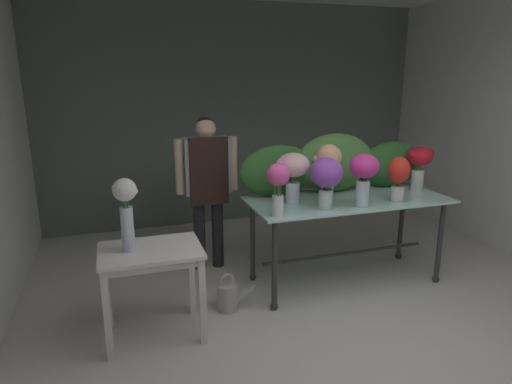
# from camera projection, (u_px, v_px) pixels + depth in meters

# --- Properties ---
(ground_plane) EXTENTS (8.50, 8.50, 0.00)m
(ground_plane) POSITION_uv_depth(u_px,v_px,m) (288.00, 272.00, 4.63)
(ground_plane) COLOR beige
(wall_back) EXTENTS (5.24, 0.12, 2.90)m
(wall_back) POSITION_uv_depth(u_px,v_px,m) (237.00, 115.00, 6.03)
(wall_back) COLOR slate
(wall_back) RESTS_ON ground
(wall_right) EXTENTS (0.12, 3.98, 2.90)m
(wall_right) POSITION_uv_depth(u_px,v_px,m) (506.00, 124.00, 5.04)
(wall_right) COLOR silver
(wall_right) RESTS_ON ground
(display_table_glass) EXTENTS (1.91, 0.81, 0.86)m
(display_table_glass) POSITION_uv_depth(u_px,v_px,m) (347.00, 213.00, 4.26)
(display_table_glass) COLOR #A8D8D2
(display_table_glass) RESTS_ON ground
(side_table_white) EXTENTS (0.76, 0.54, 0.73)m
(side_table_white) POSITION_uv_depth(u_px,v_px,m) (151.00, 261.00, 3.38)
(side_table_white) COLOR white
(side_table_white) RESTS_ON ground
(florist) EXTENTS (0.64, 0.24, 1.58)m
(florist) POSITION_uv_depth(u_px,v_px,m) (207.00, 177.00, 4.51)
(florist) COLOR #232328
(florist) RESTS_ON ground
(foliage_backdrop) EXTENTS (2.01, 0.31, 0.58)m
(foliage_backdrop) POSITION_uv_depth(u_px,v_px,m) (336.00, 165.00, 4.42)
(foliage_backdrop) COLOR #2D6028
(foliage_backdrop) RESTS_ON display_table_glass
(vase_scarlet_hydrangea) EXTENTS (0.21, 0.20, 0.42)m
(vase_scarlet_hydrangea) POSITION_uv_depth(u_px,v_px,m) (399.00, 176.00, 4.06)
(vase_scarlet_hydrangea) COLOR silver
(vase_scarlet_hydrangea) RESTS_ON display_table_glass
(vase_blush_dahlias) EXTENTS (0.31, 0.30, 0.46)m
(vase_blush_dahlias) POSITION_uv_depth(u_px,v_px,m) (293.00, 170.00, 3.99)
(vase_blush_dahlias) COLOR silver
(vase_blush_dahlias) RESTS_ON display_table_glass
(vase_magenta_stock) EXTENTS (0.26, 0.26, 0.47)m
(vase_magenta_stock) POSITION_uv_depth(u_px,v_px,m) (364.00, 173.00, 3.89)
(vase_magenta_stock) COLOR silver
(vase_magenta_stock) RESTS_ON display_table_glass
(vase_fuchsia_lilies) EXTENTS (0.19, 0.19, 0.45)m
(vase_fuchsia_lilies) POSITION_uv_depth(u_px,v_px,m) (278.00, 183.00, 3.64)
(vase_fuchsia_lilies) COLOR silver
(vase_fuchsia_lilies) RESTS_ON display_table_glass
(vase_peach_snapdragons) EXTENTS (0.27, 0.25, 0.51)m
(vase_peach_snapdragons) POSITION_uv_depth(u_px,v_px,m) (328.00, 164.00, 4.20)
(vase_peach_snapdragons) COLOR silver
(vase_peach_snapdragons) RESTS_ON display_table_glass
(vase_violet_ranunculus) EXTENTS (0.29, 0.29, 0.45)m
(vase_violet_ranunculus) POSITION_uv_depth(u_px,v_px,m) (326.00, 177.00, 3.83)
(vase_violet_ranunculus) COLOR silver
(vase_violet_ranunculus) RESTS_ON display_table_glass
(vase_crimson_tulips) EXTENTS (0.30, 0.25, 0.45)m
(vase_crimson_tulips) POSITION_uv_depth(u_px,v_px,m) (419.00, 162.00, 4.44)
(vase_crimson_tulips) COLOR silver
(vase_crimson_tulips) RESTS_ON display_table_glass
(vase_white_roses_tall) EXTENTS (0.18, 0.17, 0.55)m
(vase_white_roses_tall) POSITION_uv_depth(u_px,v_px,m) (126.00, 209.00, 3.22)
(vase_white_roses_tall) COLOR silver
(vase_white_roses_tall) RESTS_ON side_table_white
(watering_can) EXTENTS (0.35, 0.18, 0.34)m
(watering_can) POSITION_uv_depth(u_px,v_px,m) (228.00, 296.00, 3.87)
(watering_can) COLOR #B7B2A8
(watering_can) RESTS_ON ground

